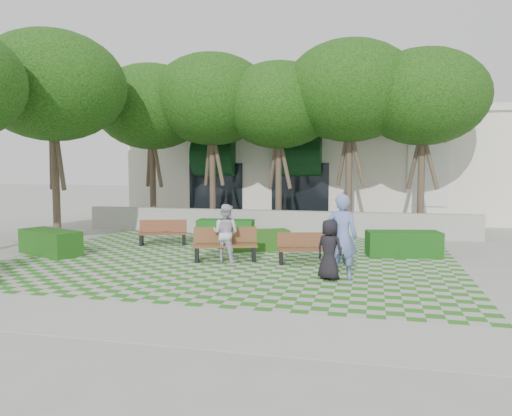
% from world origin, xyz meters
% --- Properties ---
extents(ground, '(90.00, 90.00, 0.00)m').
position_xyz_m(ground, '(0.00, 0.00, 0.00)').
color(ground, gray).
rests_on(ground, ground).
extents(lawn, '(12.00, 12.00, 0.00)m').
position_xyz_m(lawn, '(0.00, 1.00, 0.01)').
color(lawn, '#2B721E').
rests_on(lawn, ground).
extents(sidewalk_south, '(16.00, 2.00, 0.01)m').
position_xyz_m(sidewalk_south, '(0.00, -4.70, 0.01)').
color(sidewalk_south, '#9E9B93').
rests_on(sidewalk_south, ground).
extents(sidewalk_west, '(2.00, 12.00, 0.01)m').
position_xyz_m(sidewalk_west, '(-7.20, 1.00, 0.01)').
color(sidewalk_west, '#9E9B93').
rests_on(sidewalk_west, ground).
extents(retaining_wall, '(15.00, 0.36, 0.90)m').
position_xyz_m(retaining_wall, '(0.00, 6.20, 0.45)').
color(retaining_wall, '#9E9B93').
rests_on(retaining_wall, ground).
extents(bench_east, '(1.63, 0.88, 0.81)m').
position_xyz_m(bench_east, '(2.04, 0.84, 0.39)').
color(bench_east, brown).
rests_on(bench_east, ground).
extents(bench_mid, '(1.84, 1.06, 0.92)m').
position_xyz_m(bench_mid, '(-0.17, 0.70, 0.44)').
color(bench_mid, brown).
rests_on(bench_mid, ground).
extents(bench_west, '(1.63, 0.96, 0.81)m').
position_xyz_m(bench_west, '(-2.96, 2.84, 0.39)').
color(bench_west, brown).
rests_on(bench_west, ground).
extents(hedge_east, '(2.18, 1.22, 0.72)m').
position_xyz_m(hedge_east, '(4.61, 2.51, 0.36)').
color(hedge_east, '#144612').
rests_on(hedge_east, ground).
extents(hedge_midright, '(1.91, 1.38, 0.62)m').
position_xyz_m(hedge_midright, '(0.37, 2.58, 0.31)').
color(hedge_midright, '#1F4F15').
rests_on(hedge_midright, ground).
extents(hedge_midleft, '(2.04, 0.98, 0.69)m').
position_xyz_m(hedge_midleft, '(-1.32, 4.54, 0.34)').
color(hedge_midleft, '#165318').
rests_on(hedge_midleft, ground).
extents(hedge_west, '(2.23, 1.59, 0.73)m').
position_xyz_m(hedge_west, '(-5.43, 0.42, 0.36)').
color(hedge_west, '#174612').
rests_on(hedge_west, ground).
extents(person_blue, '(0.76, 0.54, 1.97)m').
position_xyz_m(person_blue, '(3.06, -0.78, 0.99)').
color(person_blue, '#667BBB').
rests_on(person_blue, ground).
extents(person_dark, '(0.81, 0.71, 1.40)m').
position_xyz_m(person_dark, '(2.80, -0.90, 0.70)').
color(person_dark, black).
rests_on(person_dark, ground).
extents(person_white, '(0.86, 0.73, 1.57)m').
position_xyz_m(person_white, '(-0.13, 0.58, 0.79)').
color(person_white, silver).
rests_on(person_white, ground).
extents(tree_row, '(17.70, 13.40, 7.41)m').
position_xyz_m(tree_row, '(-1.86, 5.95, 5.18)').
color(tree_row, '#47382B').
rests_on(tree_row, ground).
extents(building, '(18.00, 8.92, 5.15)m').
position_xyz_m(building, '(0.93, 14.08, 2.52)').
color(building, silver).
rests_on(building, ground).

